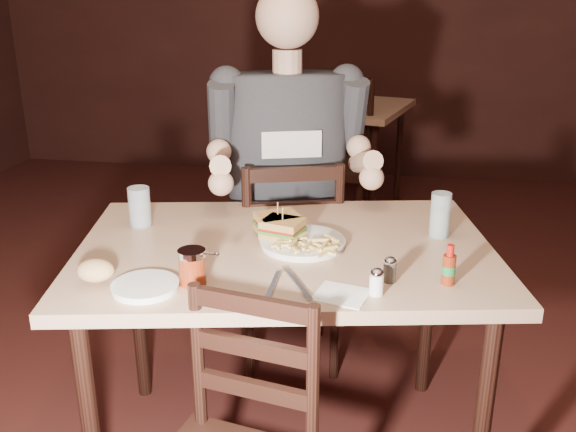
% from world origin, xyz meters
% --- Properties ---
extents(room_shell, '(7.00, 7.00, 7.00)m').
position_xyz_m(room_shell, '(0.00, 0.00, 1.40)').
color(room_shell, black).
rests_on(room_shell, ground).
extents(main_table, '(1.41, 1.08, 0.77)m').
position_xyz_m(main_table, '(-0.01, 0.03, 0.69)').
color(main_table, tan).
rests_on(main_table, ground).
extents(bg_table, '(0.97, 0.97, 0.77)m').
position_xyz_m(bg_table, '(-0.04, 2.50, 0.68)').
color(bg_table, tan).
rests_on(bg_table, ground).
extents(chair_far, '(0.54, 0.56, 0.92)m').
position_xyz_m(chair_far, '(-0.10, 0.61, 0.46)').
color(chair_far, black).
rests_on(chair_far, ground).
extents(bg_chair_far, '(0.47, 0.51, 0.91)m').
position_xyz_m(bg_chair_far, '(-0.04, 3.05, 0.46)').
color(bg_chair_far, black).
rests_on(bg_chair_far, ground).
extents(bg_chair_near, '(0.49, 0.53, 0.99)m').
position_xyz_m(bg_chair_near, '(-0.04, 1.95, 0.49)').
color(bg_chair_near, black).
rests_on(bg_chair_near, ground).
extents(diner, '(0.73, 0.64, 1.06)m').
position_xyz_m(diner, '(-0.08, 0.55, 1.00)').
color(diner, '#312F34').
rests_on(diner, chair_far).
extents(dinner_plate, '(0.30, 0.30, 0.01)m').
position_xyz_m(dinner_plate, '(0.04, 0.04, 0.78)').
color(dinner_plate, white).
rests_on(dinner_plate, main_table).
extents(sandwich_left, '(0.14, 0.13, 0.10)m').
position_xyz_m(sandwich_left, '(-0.02, 0.06, 0.84)').
color(sandwich_left, '#DBA04E').
rests_on(sandwich_left, dinner_plate).
extents(sandwich_right, '(0.17, 0.16, 0.11)m').
position_xyz_m(sandwich_right, '(-0.04, 0.11, 0.84)').
color(sandwich_right, '#DBA04E').
rests_on(sandwich_right, dinner_plate).
extents(fries_pile, '(0.26, 0.20, 0.04)m').
position_xyz_m(fries_pile, '(0.06, -0.01, 0.80)').
color(fries_pile, '#F5D074').
rests_on(fries_pile, dinner_plate).
extents(ketchup_dollop, '(0.05, 0.05, 0.01)m').
position_xyz_m(ketchup_dollop, '(-0.03, 0.10, 0.79)').
color(ketchup_dollop, maroon).
rests_on(ketchup_dollop, dinner_plate).
extents(glass_left, '(0.08, 0.08, 0.13)m').
position_xyz_m(glass_left, '(-0.51, 0.12, 0.84)').
color(glass_left, silver).
rests_on(glass_left, main_table).
extents(glass_right, '(0.07, 0.07, 0.14)m').
position_xyz_m(glass_right, '(0.46, 0.19, 0.84)').
color(glass_right, silver).
rests_on(glass_right, main_table).
extents(hot_sauce, '(0.04, 0.04, 0.11)m').
position_xyz_m(hot_sauce, '(0.47, -0.16, 0.83)').
color(hot_sauce, maroon).
rests_on(hot_sauce, main_table).
extents(salt_shaker, '(0.04, 0.04, 0.07)m').
position_xyz_m(salt_shaker, '(0.28, -0.25, 0.80)').
color(salt_shaker, white).
rests_on(salt_shaker, main_table).
extents(pepper_shaker, '(0.04, 0.04, 0.07)m').
position_xyz_m(pepper_shaker, '(0.31, -0.17, 0.80)').
color(pepper_shaker, '#38332D').
rests_on(pepper_shaker, main_table).
extents(syrup_dispenser, '(0.09, 0.09, 0.10)m').
position_xyz_m(syrup_dispenser, '(-0.21, -0.27, 0.82)').
color(syrup_dispenser, maroon).
rests_on(syrup_dispenser, main_table).
extents(napkin, '(0.16, 0.15, 0.00)m').
position_xyz_m(napkin, '(0.19, -0.27, 0.77)').
color(napkin, white).
rests_on(napkin, main_table).
extents(knife, '(0.11, 0.19, 0.01)m').
position_xyz_m(knife, '(0.07, -0.23, 0.78)').
color(knife, silver).
rests_on(knife, napkin).
extents(fork, '(0.01, 0.17, 0.01)m').
position_xyz_m(fork, '(0.01, -0.26, 0.78)').
color(fork, silver).
rests_on(fork, napkin).
extents(side_plate, '(0.20, 0.20, 0.01)m').
position_xyz_m(side_plate, '(-0.32, -0.33, 0.78)').
color(side_plate, white).
rests_on(side_plate, main_table).
extents(bread_roll, '(0.12, 0.10, 0.06)m').
position_xyz_m(bread_roll, '(-0.46, -0.32, 0.81)').
color(bread_roll, tan).
rests_on(bread_roll, side_plate).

